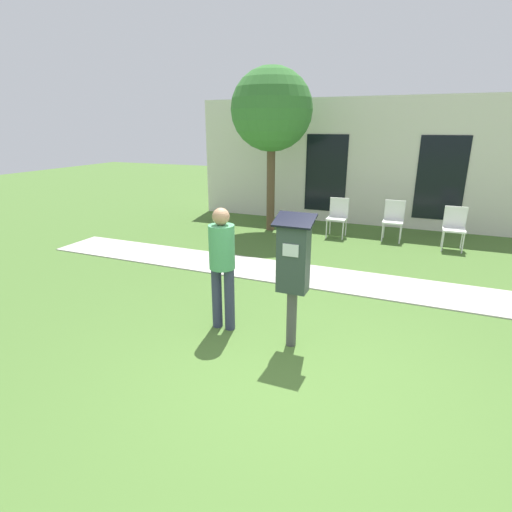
{
  "coord_description": "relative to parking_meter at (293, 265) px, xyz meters",
  "views": [
    {
      "loc": [
        1.01,
        -3.51,
        2.51
      ],
      "look_at": [
        -0.7,
        0.6,
        1.05
      ],
      "focal_mm": 28.0,
      "sensor_mm": 36.0,
      "label": 1
    }
  ],
  "objects": [
    {
      "name": "outdoor_chair_middle",
      "position": [
        0.72,
        5.34,
        -0.49
      ],
      "size": [
        0.44,
        0.44,
        0.9
      ],
      "rotation": [
        0.0,
        0.0,
        0.16
      ],
      "color": "white",
      "rests_on": "ground"
    },
    {
      "name": "ground_plane",
      "position": [
        0.23,
        -0.56,
        -1.02
      ],
      "size": [
        40.0,
        40.0,
        0.0
      ],
      "primitive_type": "plane",
      "color": "#476B2D"
    },
    {
      "name": "parking_meter",
      "position": [
        0.0,
        0.0,
        0.0
      ],
      "size": [
        0.44,
        0.31,
        1.59
      ],
      "color": "#4C4C4C",
      "rests_on": "ground"
    },
    {
      "name": "building_facade",
      "position": [
        0.23,
        6.71,
        0.58
      ],
      "size": [
        10.0,
        0.26,
        3.2
      ],
      "color": "silver",
      "rests_on": "ground"
    },
    {
      "name": "outdoor_chair_right",
      "position": [
        1.96,
        5.07,
        -0.49
      ],
      "size": [
        0.44,
        0.44,
        0.9
      ],
      "rotation": [
        0.0,
        0.0,
        -0.29
      ],
      "color": "white",
      "rests_on": "ground"
    },
    {
      "name": "person_standing",
      "position": [
        -0.94,
        0.08,
        -0.09
      ],
      "size": [
        0.32,
        0.32,
        1.58
      ],
      "rotation": [
        0.0,
        0.0,
        -0.24
      ],
      "color": "#333851",
      "rests_on": "ground"
    },
    {
      "name": "sidewalk",
      "position": [
        0.23,
        2.31,
        -1.01
      ],
      "size": [
        12.0,
        1.1,
        0.02
      ],
      "color": "#B7B2A8",
      "rests_on": "ground"
    },
    {
      "name": "outdoor_chair_left",
      "position": [
        -0.52,
        5.18,
        -0.49
      ],
      "size": [
        0.44,
        0.44,
        0.9
      ],
      "rotation": [
        0.0,
        0.0,
        0.36
      ],
      "color": "white",
      "rests_on": "ground"
    },
    {
      "name": "tree",
      "position": [
        -2.19,
        5.14,
        1.83
      ],
      "size": [
        1.9,
        1.9,
        3.82
      ],
      "color": "brown",
      "rests_on": "ground"
    }
  ]
}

